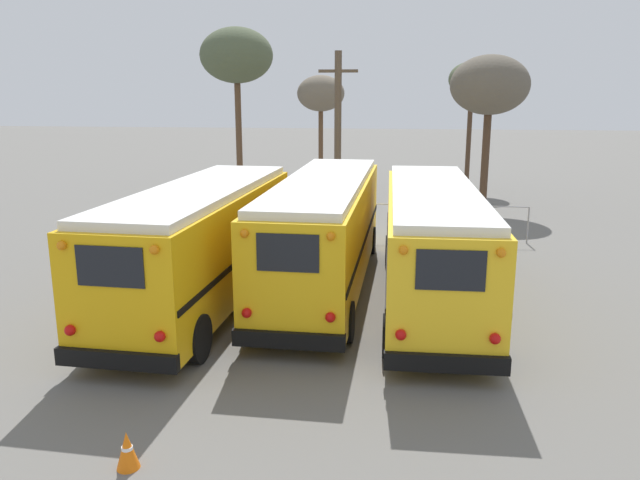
{
  "coord_description": "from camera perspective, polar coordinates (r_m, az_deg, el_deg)",
  "views": [
    {
      "loc": [
        2.07,
        -16.77,
        5.68
      ],
      "look_at": [
        0.0,
        -0.15,
        1.66
      ],
      "focal_mm": 35.0,
      "sensor_mm": 36.0,
      "label": 1
    }
  ],
  "objects": [
    {
      "name": "bare_tree_1",
      "position": [
        35.02,
        0.07,
        13.14
      ],
      "size": [
        2.6,
        2.6,
        6.5
      ],
      "color": "brown",
      "rests_on": "ground"
    },
    {
      "name": "school_bus_1",
      "position": [
        18.15,
        0.38,
        1.01
      ],
      "size": [
        2.73,
        10.95,
        3.23
      ],
      "color": "yellow",
      "rests_on": "ground"
    },
    {
      "name": "fence_line",
      "position": [
        24.46,
        2.12,
        2.41
      ],
      "size": [
        14.16,
        0.06,
        1.42
      ],
      "color": "#939399",
      "rests_on": "ground"
    },
    {
      "name": "bare_tree_2",
      "position": [
        38.12,
        13.72,
        13.95
      ],
      "size": [
        2.68,
        2.68,
        7.33
      ],
      "color": "#473323",
      "rests_on": "ground"
    },
    {
      "name": "traffic_cone",
      "position": [
        10.52,
        -17.21,
        -17.87
      ],
      "size": [
        0.36,
        0.36,
        0.61
      ],
      "color": "orange",
      "rests_on": "ground"
    },
    {
      "name": "bare_tree_0",
      "position": [
        31.58,
        15.25,
        13.42
      ],
      "size": [
        3.75,
        3.75,
        7.35
      ],
      "color": "#473323",
      "rests_on": "ground"
    },
    {
      "name": "school_bus_0",
      "position": [
        16.9,
        -10.74,
        -0.12
      ],
      "size": [
        3.01,
        10.0,
        3.24
      ],
      "color": "#EAAA0F",
      "rests_on": "ground"
    },
    {
      "name": "utility_pole",
      "position": [
        29.36,
        1.64,
        9.91
      ],
      "size": [
        1.8,
        0.33,
        7.43
      ],
      "color": "brown",
      "rests_on": "ground"
    },
    {
      "name": "school_bus_2",
      "position": [
        17.05,
        10.2,
        -0.11
      ],
      "size": [
        2.62,
        10.36,
        3.18
      ],
      "color": "yellow",
      "rests_on": "ground"
    },
    {
      "name": "ground_plane",
      "position": [
        17.82,
        0.06,
        -5.08
      ],
      "size": [
        160.0,
        160.0,
        0.0
      ],
      "primitive_type": "plane",
      "color": "#66635E"
    },
    {
      "name": "bare_tree_3",
      "position": [
        36.26,
        -7.64,
        16.3
      ],
      "size": [
        4.05,
        4.05,
        9.1
      ],
      "color": "brown",
      "rests_on": "ground"
    }
  ]
}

